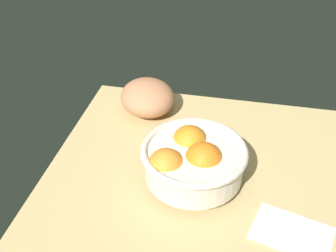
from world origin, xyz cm
name	(u,v)px	position (x,y,z in cm)	size (l,w,h in cm)	color
ground_plane	(201,172)	(0.00, 0.00, -1.50)	(71.28, 63.24, 3.00)	tan
fruit_bowl	(192,159)	(-1.67, -4.56, 6.20)	(23.49, 23.49, 11.43)	silver
bread_loaf	(148,97)	(-18.09, 20.78, 4.55)	(16.35, 14.74, 9.09)	#BF7B55
napkin_folded	(292,232)	(20.39, -15.62, 0.46)	(15.30, 10.12, 0.91)	silver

